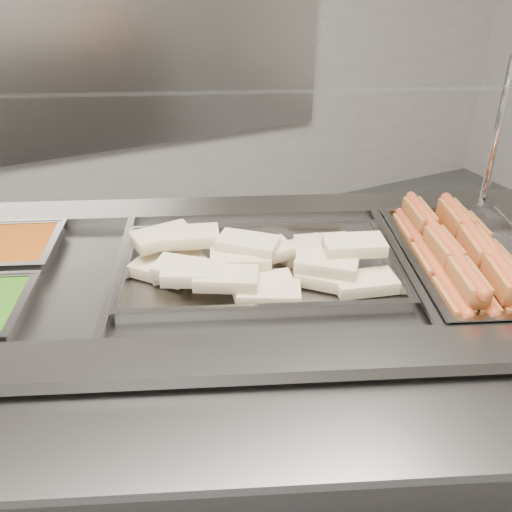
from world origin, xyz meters
name	(u,v)px	position (x,y,z in m)	size (l,w,h in m)	color
back_panel	(56,41)	(0.00, 2.45, 1.20)	(3.00, 0.04, 1.20)	#A39E99
steam_counter	(239,395)	(0.12, 0.49, 0.46)	(2.12, 1.52, 0.93)	slate
tray_rail	(247,431)	(-0.07, 0.00, 0.88)	(1.83, 1.01, 0.05)	gray
sneeze_guard	(231,99)	(0.20, 0.70, 1.30)	(1.70, 0.91, 0.45)	silver
pan_hotdogs	(472,270)	(0.72, 0.25, 0.89)	(0.54, 0.66, 0.10)	gray
pan_wraps	(260,272)	(0.18, 0.46, 0.90)	(0.81, 0.64, 0.07)	gray
pan_beans	(0,257)	(-0.44, 0.87, 0.89)	(0.38, 0.35, 0.10)	gray
hotdogs_in_buns	(470,258)	(0.69, 0.24, 0.94)	(0.42, 0.60, 0.12)	#944B1F
tortilla_wraps	(254,262)	(0.16, 0.45, 0.95)	(0.63, 0.45, 0.10)	#D3B68D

